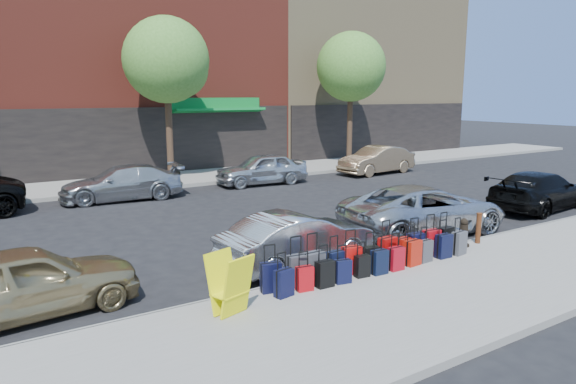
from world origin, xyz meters
TOP-DOWN VIEW (x-y plane):
  - ground at (0.00, 0.00)m, footprint 120.00×120.00m
  - sidewalk_near at (0.00, -6.50)m, footprint 60.00×4.00m
  - sidewalk_far at (0.00, 10.00)m, footprint 60.00×4.00m
  - curb_near at (0.00, -4.48)m, footprint 60.00×0.08m
  - curb_far at (0.00, 7.98)m, footprint 60.00×0.08m
  - building_right at (16.00, 17.99)m, footprint 15.00×12.12m
  - tree_center at (0.64, 9.50)m, footprint 3.80×3.80m
  - tree_right at (11.14, 9.50)m, footprint 3.80×3.80m
  - suitcase_front_0 at (-2.58, -4.78)m, footprint 0.44×0.30m
  - suitcase_front_1 at (-1.94, -4.78)m, footprint 0.45×0.26m
  - suitcase_front_2 at (-1.56, -4.83)m, footprint 0.44×0.25m
  - suitcase_front_3 at (-0.95, -4.76)m, footprint 0.38×0.22m
  - suitcase_front_4 at (-0.55, -4.82)m, footprint 0.45×0.30m
  - suitcase_front_5 at (-0.00, -4.83)m, footprint 0.38×0.25m
  - suitcase_front_6 at (0.53, -4.79)m, footprint 0.45×0.28m
  - suitcase_front_7 at (1.07, -4.78)m, footprint 0.38×0.23m
  - suitcase_front_8 at (1.43, -4.80)m, footprint 0.43×0.26m
  - suitcase_front_9 at (1.94, -4.84)m, footprint 0.44×0.26m
  - suitcase_front_10 at (2.47, -4.79)m, footprint 0.42×0.24m
  - suitcase_back_0 at (-2.48, -5.12)m, footprint 0.40×0.28m
  - suitcase_back_1 at (-1.97, -5.09)m, footprint 0.36×0.24m
  - suitcase_back_2 at (-1.51, -5.14)m, footprint 0.37×0.22m
  - suitcase_back_3 at (-1.06, -5.16)m, footprint 0.37×0.26m
  - suitcase_back_4 at (-0.48, -5.10)m, footprint 0.34×0.21m
  - suitcase_back_5 at (-0.04, -5.16)m, footprint 0.37×0.22m
  - suitcase_back_6 at (0.45, -5.17)m, footprint 0.36×0.21m
  - suitcase_back_7 at (1.01, -5.12)m, footprint 0.42×0.26m
  - suitcase_back_8 at (1.43, -5.10)m, footprint 0.36×0.21m
  - suitcase_back_9 at (2.04, -5.13)m, footprint 0.40×0.24m
  - suitcase_back_10 at (2.56, -5.15)m, footprint 0.42×0.28m
  - fire_hydrant at (3.23, -4.74)m, footprint 0.38×0.33m
  - bollard at (3.78, -4.78)m, footprint 0.15×0.15m
  - display_rack at (-3.72, -5.28)m, footprint 0.79×0.83m
  - car_near_0 at (-6.74, -3.10)m, footprint 4.07×1.96m
  - car_near_1 at (-1.02, -3.40)m, footprint 4.05×1.73m
  - car_near_2 at (3.79, -2.87)m, footprint 5.31×2.88m
  - car_near_3 at (9.59, -2.85)m, footprint 4.84×2.38m
  - car_far_1 at (-2.45, 6.76)m, footprint 4.75×2.31m
  - car_far_2 at (3.82, 6.91)m, footprint 4.28×2.02m
  - car_far_3 at (10.41, 6.53)m, footprint 4.41×1.85m

SIDE VIEW (x-z plane):
  - ground at x=0.00m, z-range 0.00..0.00m
  - sidewalk_near at x=0.00m, z-range 0.00..0.15m
  - sidewalk_far at x=0.00m, z-range 0.00..0.15m
  - curb_near at x=0.00m, z-range 0.00..0.15m
  - curb_far at x=0.00m, z-range 0.00..0.15m
  - suitcase_back_4 at x=-0.48m, z-range 0.00..0.78m
  - suitcase_back_1 at x=-1.97m, z-range 0.00..0.80m
  - suitcase_back_3 at x=-1.06m, z-range 0.00..0.81m
  - suitcase_back_8 at x=1.43m, z-range -0.01..0.83m
  - suitcase_back_6 at x=0.45m, z-range -0.01..0.84m
  - suitcase_front_5 at x=0.00m, z-range -0.01..0.84m
  - suitcase_back_5 at x=-0.04m, z-range -0.01..0.86m
  - suitcase_back_0 at x=-2.48m, z-range -0.02..0.87m
  - suitcase_back_2 at x=-1.51m, z-range -0.02..0.87m
  - suitcase_front_7 at x=1.07m, z-range -0.02..0.88m
  - suitcase_front_3 at x=-0.95m, z-range -0.02..0.88m
  - suitcase_back_10 at x=2.56m, z-range -0.02..0.90m
  - suitcase_back_9 at x=2.04m, z-range -0.02..0.91m
  - suitcase_back_7 at x=1.01m, z-range -0.03..0.92m
  - suitcase_front_0 at x=-2.58m, z-range -0.03..0.94m
  - suitcase_front_4 at x=-0.55m, z-range -0.03..0.95m
  - suitcase_front_8 at x=1.43m, z-range -0.03..0.95m
  - suitcase_front_10 at x=2.47m, z-range -0.04..0.96m
  - suitcase_front_9 at x=1.94m, z-range -0.04..0.98m
  - suitcase_front_1 at x=-1.94m, z-range -0.04..1.00m
  - suitcase_front_6 at x=0.53m, z-range -0.04..1.00m
  - suitcase_front_2 at x=-1.56m, z-range -0.05..1.01m
  - fire_hydrant at x=3.23m, z-range 0.12..0.86m
  - bollard at x=3.78m, z-range 0.16..0.98m
  - car_near_1 at x=-1.02m, z-range 0.00..1.30m
  - car_far_1 at x=-2.45m, z-range 0.00..1.33m
  - car_near_0 at x=-6.74m, z-range 0.00..1.34m
  - car_near_3 at x=9.59m, z-range 0.00..1.35m
  - display_rack at x=-3.72m, z-range 0.14..1.25m
  - car_near_2 at x=3.79m, z-range 0.00..1.41m
  - car_far_2 at x=3.82m, z-range 0.00..1.41m
  - car_far_3 at x=10.41m, z-range 0.00..1.42m
  - tree_center at x=0.64m, z-range 1.78..9.05m
  - tree_right at x=11.14m, z-range 1.78..9.05m
  - building_right at x=16.00m, z-range -0.02..17.98m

